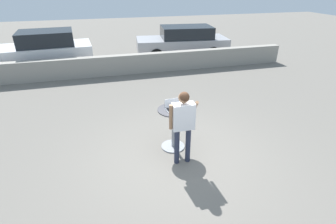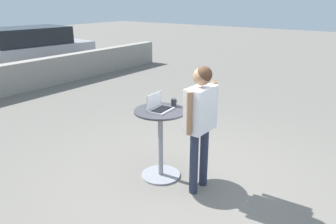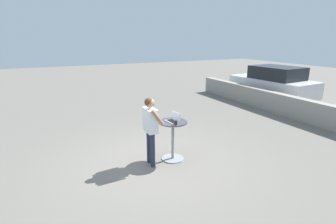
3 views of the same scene
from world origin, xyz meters
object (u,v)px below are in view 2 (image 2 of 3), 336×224
Objects in this scene: laptop at (159,106)px; standing_person at (201,114)px; coffee_mug at (174,103)px; parked_car_near_street at (25,50)px; cafe_table at (161,138)px.

laptop is 0.22× the size of standing_person.
parked_car_near_street is (2.57, 7.95, -0.27)m from coffee_mug.
coffee_mug is at bearing -16.04° from laptop.
coffee_mug is 0.02× the size of parked_car_near_street.
laptop reaches higher than cafe_table.
parked_car_near_street is (2.79, 8.51, -0.29)m from standing_person.
laptop is 3.22× the size of coffee_mug.
standing_person reaches higher than parked_car_near_street.
parked_car_near_street is at bearing 72.07° from coffee_mug.
cafe_table is 2.72× the size of laptop.
standing_person is (0.03, -0.63, 0.02)m from laptop.
standing_person is at bearing -110.98° from coffee_mug.
coffee_mug is 8.36m from parked_car_near_street.
cafe_table is 8.39m from parked_car_near_street.
cafe_table is 0.52m from coffee_mug.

